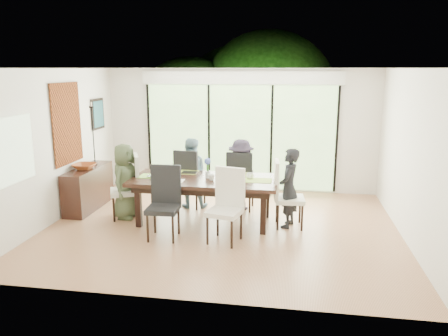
# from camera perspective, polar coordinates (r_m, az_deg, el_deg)

# --- Properties ---
(floor) EXTENTS (6.00, 5.00, 0.01)m
(floor) POSITION_cam_1_polar(r_m,az_deg,el_deg) (7.67, -0.30, -7.75)
(floor) COLOR brown
(floor) RESTS_ON ground
(ceiling) EXTENTS (6.00, 5.00, 0.01)m
(ceiling) POSITION_cam_1_polar(r_m,az_deg,el_deg) (7.18, -0.33, 12.94)
(ceiling) COLOR white
(ceiling) RESTS_ON wall_back
(wall_back) EXTENTS (6.00, 0.02, 2.70)m
(wall_back) POSITION_cam_1_polar(r_m,az_deg,el_deg) (9.76, 2.13, 4.92)
(wall_back) COLOR silver
(wall_back) RESTS_ON floor
(wall_front) EXTENTS (6.00, 0.02, 2.70)m
(wall_front) POSITION_cam_1_polar(r_m,az_deg,el_deg) (4.91, -5.17, -3.09)
(wall_front) COLOR silver
(wall_front) RESTS_ON floor
(wall_left) EXTENTS (0.02, 5.00, 2.70)m
(wall_left) POSITION_cam_1_polar(r_m,az_deg,el_deg) (8.34, -21.19, 2.70)
(wall_left) COLOR beige
(wall_left) RESTS_ON floor
(wall_right) EXTENTS (0.02, 5.00, 2.70)m
(wall_right) POSITION_cam_1_polar(r_m,az_deg,el_deg) (7.43, 23.23, 1.38)
(wall_right) COLOR silver
(wall_right) RESTS_ON floor
(glass_doors) EXTENTS (4.20, 0.02, 2.30)m
(glass_doors) POSITION_cam_1_polar(r_m,az_deg,el_deg) (9.74, 2.09, 4.02)
(glass_doors) COLOR #598C3F
(glass_doors) RESTS_ON wall_back
(blinds_header) EXTENTS (4.40, 0.06, 0.28)m
(blinds_header) POSITION_cam_1_polar(r_m,az_deg,el_deg) (9.62, 2.15, 11.68)
(blinds_header) COLOR white
(blinds_header) RESTS_ON wall_back
(mullion_a) EXTENTS (0.05, 0.04, 2.30)m
(mullion_a) POSITION_cam_1_polar(r_m,az_deg,el_deg) (10.20, -9.73, 4.24)
(mullion_a) COLOR black
(mullion_a) RESTS_ON wall_back
(mullion_b) EXTENTS (0.05, 0.04, 2.30)m
(mullion_b) POSITION_cam_1_polar(r_m,az_deg,el_deg) (9.84, -1.97, 4.11)
(mullion_b) COLOR black
(mullion_b) RESTS_ON wall_back
(mullion_c) EXTENTS (0.05, 0.04, 2.30)m
(mullion_c) POSITION_cam_1_polar(r_m,az_deg,el_deg) (9.67, 6.22, 3.88)
(mullion_c) COLOR black
(mullion_c) RESTS_ON wall_back
(mullion_d) EXTENTS (0.05, 0.04, 2.30)m
(mullion_d) POSITION_cam_1_polar(r_m,az_deg,el_deg) (9.70, 14.52, 3.58)
(mullion_d) COLOR black
(mullion_d) RESTS_ON wall_back
(side_window) EXTENTS (0.02, 0.90, 1.00)m
(side_window) POSITION_cam_1_polar(r_m,az_deg,el_deg) (7.30, -25.70, 2.16)
(side_window) COLOR #8CAD7F
(side_window) RESTS_ON wall_left
(deck) EXTENTS (6.00, 1.80, 0.10)m
(deck) POSITION_cam_1_polar(r_m,az_deg,el_deg) (10.90, 2.65, -1.75)
(deck) COLOR brown
(deck) RESTS_ON ground
(rail_top) EXTENTS (6.00, 0.08, 0.06)m
(rail_top) POSITION_cam_1_polar(r_m,az_deg,el_deg) (11.54, 3.14, 2.13)
(rail_top) COLOR #4F3422
(rail_top) RESTS_ON deck
(foliage_left) EXTENTS (3.20, 3.20, 3.20)m
(foliage_left) POSITION_cam_1_polar(r_m,az_deg,el_deg) (12.70, -4.48, 7.14)
(foliage_left) COLOR #14380F
(foliage_left) RESTS_ON ground
(foliage_mid) EXTENTS (4.00, 4.00, 4.00)m
(foliage_mid) POSITION_cam_1_polar(r_m,az_deg,el_deg) (12.94, 5.76, 8.82)
(foliage_mid) COLOR #14380F
(foliage_mid) RESTS_ON ground
(foliage_right) EXTENTS (2.80, 2.80, 2.80)m
(foliage_right) POSITION_cam_1_polar(r_m,az_deg,el_deg) (12.21, 13.97, 5.72)
(foliage_right) COLOR #14380F
(foliage_right) RESTS_ON ground
(foliage_far) EXTENTS (3.60, 3.60, 3.60)m
(foliage_far) POSITION_cam_1_polar(r_m,az_deg,el_deg) (13.74, 1.72, 8.36)
(foliage_far) COLOR #14380F
(foliage_far) RESTS_ON ground
(table_top) EXTENTS (2.57, 1.18, 0.06)m
(table_top) POSITION_cam_1_polar(r_m,az_deg,el_deg) (7.71, -2.58, -1.60)
(table_top) COLOR black
(table_top) RESTS_ON floor
(table_apron) EXTENTS (2.36, 0.97, 0.11)m
(table_apron) POSITION_cam_1_polar(r_m,az_deg,el_deg) (7.73, -2.57, -2.29)
(table_apron) COLOR black
(table_apron) RESTS_ON floor
(table_leg_fl) EXTENTS (0.10, 0.10, 0.74)m
(table_leg_fl) POSITION_cam_1_polar(r_m,az_deg,el_deg) (7.72, -11.12, -4.93)
(table_leg_fl) COLOR black
(table_leg_fl) RESTS_ON floor
(table_leg_fr) EXTENTS (0.10, 0.10, 0.74)m
(table_leg_fr) POSITION_cam_1_polar(r_m,az_deg,el_deg) (7.27, 5.16, -5.84)
(table_leg_fr) COLOR black
(table_leg_fr) RESTS_ON floor
(table_leg_bl) EXTENTS (0.10, 0.10, 0.74)m
(table_leg_bl) POSITION_cam_1_polar(r_m,az_deg,el_deg) (8.49, -9.12, -3.20)
(table_leg_bl) COLOR black
(table_leg_bl) RESTS_ON floor
(table_leg_br) EXTENTS (0.10, 0.10, 0.74)m
(table_leg_br) POSITION_cam_1_polar(r_m,az_deg,el_deg) (8.09, 5.60, -3.91)
(table_leg_br) COLOR black
(table_leg_br) RESTS_ON floor
(chair_left_end) EXTENTS (0.65, 0.65, 1.18)m
(chair_left_end) POSITION_cam_1_polar(r_m,az_deg,el_deg) (8.19, -12.91, -2.38)
(chair_left_end) COLOR beige
(chair_left_end) RESTS_ON floor
(chair_right_end) EXTENTS (0.53, 0.53, 1.18)m
(chair_right_end) POSITION_cam_1_polar(r_m,az_deg,el_deg) (7.60, 8.59, -3.36)
(chair_right_end) COLOR white
(chair_right_end) RESTS_ON floor
(chair_far_left) EXTENTS (0.57, 0.57, 1.18)m
(chair_far_left) POSITION_cam_1_polar(r_m,az_deg,el_deg) (8.65, -4.34, -1.26)
(chair_far_left) COLOR black
(chair_far_left) RESTS_ON floor
(chair_far_right) EXTENTS (0.51, 0.51, 1.18)m
(chair_far_right) POSITION_cam_1_polar(r_m,az_deg,el_deg) (8.48, 2.24, -1.52)
(chair_far_right) COLOR black
(chair_far_right) RESTS_ON floor
(chair_near_left) EXTENTS (0.51, 0.51, 1.18)m
(chair_near_left) POSITION_cam_1_polar(r_m,az_deg,el_deg) (7.07, -7.99, -4.59)
(chair_near_left) COLOR black
(chair_near_left) RESTS_ON floor
(chair_near_right) EXTENTS (0.59, 0.59, 1.18)m
(chair_near_right) POSITION_cam_1_polar(r_m,az_deg,el_deg) (6.85, 0.06, -5.04)
(chair_near_right) COLOR white
(chair_near_right) RESTS_ON floor
(person_left_end) EXTENTS (0.48, 0.69, 1.38)m
(person_left_end) POSITION_cam_1_polar(r_m,az_deg,el_deg) (8.15, -12.82, -1.69)
(person_left_end) COLOR #445136
(person_left_end) RESTS_ON floor
(person_right_end) EXTENTS (0.53, 0.72, 1.38)m
(person_right_end) POSITION_cam_1_polar(r_m,az_deg,el_deg) (7.58, 8.46, -2.62)
(person_right_end) COLOR black
(person_right_end) RESTS_ON floor
(person_far_left) EXTENTS (0.70, 0.49, 1.38)m
(person_far_left) POSITION_cam_1_polar(r_m,az_deg,el_deg) (8.61, -4.39, -0.63)
(person_far_left) COLOR #7193A4
(person_far_left) RESTS_ON floor
(person_far_right) EXTENTS (0.72, 0.54, 1.38)m
(person_far_right) POSITION_cam_1_polar(r_m,az_deg,el_deg) (8.44, 2.23, -0.89)
(person_far_right) COLOR #262030
(person_far_right) RESTS_ON floor
(placemat_left) EXTENTS (0.47, 0.34, 0.01)m
(placemat_left) POSITION_cam_1_polar(r_m,az_deg,el_deg) (7.95, -9.31, -1.06)
(placemat_left) COLOR #6EA139
(placemat_left) RESTS_ON table_top
(placemat_right) EXTENTS (0.47, 0.34, 0.01)m
(placemat_right) POSITION_cam_1_polar(r_m,az_deg,el_deg) (7.57, 4.48, -1.62)
(placemat_right) COLOR #91B540
(placemat_right) RESTS_ON table_top
(placemat_far_l) EXTENTS (0.47, 0.34, 0.01)m
(placemat_far_l) POSITION_cam_1_polar(r_m,az_deg,el_deg) (8.18, -5.10, -0.54)
(placemat_far_l) COLOR #98AB3D
(placemat_far_l) RESTS_ON table_top
(placemat_far_r) EXTENTS (0.47, 0.34, 0.01)m
(placemat_far_r) POSITION_cam_1_polar(r_m,az_deg,el_deg) (8.00, 1.86, -0.80)
(placemat_far_r) COLOR #94B741
(placemat_far_r) RESTS_ON table_top
(placemat_paper) EXTENTS (0.47, 0.34, 0.01)m
(placemat_paper) POSITION_cam_1_polar(r_m,az_deg,el_deg) (7.55, -7.14, -1.72)
(placemat_paper) COLOR white
(placemat_paper) RESTS_ON table_top
(tablet_far_l) EXTENTS (0.28, 0.19, 0.01)m
(tablet_far_l) POSITION_cam_1_polar(r_m,az_deg,el_deg) (8.11, -4.51, -0.58)
(tablet_far_l) COLOR black
(tablet_far_l) RESTS_ON table_top
(tablet_far_r) EXTENTS (0.26, 0.18, 0.01)m
(tablet_far_r) POSITION_cam_1_polar(r_m,az_deg,el_deg) (7.95, 1.46, -0.81)
(tablet_far_r) COLOR black
(tablet_far_r) RESTS_ON table_top
(papers) EXTENTS (0.32, 0.24, 0.00)m
(papers) POSITION_cam_1_polar(r_m,az_deg,el_deg) (7.54, 2.55, -1.65)
(papers) COLOR white
(papers) RESTS_ON table_top
(platter_base) EXTENTS (0.28, 0.28, 0.03)m
(platter_base) POSITION_cam_1_polar(r_m,az_deg,el_deg) (7.55, -7.14, -1.60)
(platter_base) COLOR white
(platter_base) RESTS_ON table_top
(platter_snacks) EXTENTS (0.21, 0.21, 0.02)m
(platter_snacks) POSITION_cam_1_polar(r_m,az_deg,el_deg) (7.54, -7.15, -1.46)
(platter_snacks) COLOR orange
(platter_snacks) RESTS_ON table_top
(vase) EXTENTS (0.09, 0.09, 0.13)m
(vase) POSITION_cam_1_polar(r_m,az_deg,el_deg) (7.72, -2.15, -0.83)
(vase) COLOR silver
(vase) RESTS_ON table_top
(hyacinth_stems) EXTENTS (0.04, 0.04, 0.17)m
(hyacinth_stems) POSITION_cam_1_polar(r_m,az_deg,el_deg) (7.69, -2.16, 0.10)
(hyacinth_stems) COLOR #337226
(hyacinth_stems) RESTS_ON table_top
(hyacinth_blooms) EXTENTS (0.12, 0.12, 0.12)m
(hyacinth_blooms) POSITION_cam_1_polar(r_m,az_deg,el_deg) (7.67, -2.17, 0.88)
(hyacinth_blooms) COLOR #4D60C1
(hyacinth_blooms) RESTS_ON table_top
(laptop) EXTENTS (0.38, 0.28, 0.03)m
(laptop) POSITION_cam_1_polar(r_m,az_deg,el_deg) (7.82, -8.85, -1.18)
(laptop) COLOR silver
(laptop) RESTS_ON table_top
(cup_a) EXTENTS (0.16, 0.16, 0.10)m
(cup_a) POSITION_cam_1_polar(r_m,az_deg,el_deg) (8.00, -7.28, -0.54)
(cup_a) COLOR white
(cup_a) RESTS_ON table_top
(cup_b) EXTENTS (0.12, 0.12, 0.10)m
(cup_b) POSITION_cam_1_polar(r_m,az_deg,el_deg) (7.57, -1.63, -1.23)
(cup_b) COLOR white
(cup_b) RESTS_ON table_top
(cup_c) EXTENTS (0.15, 0.15, 0.10)m
(cup_c) POSITION_cam_1_polar(r_m,az_deg,el_deg) (7.67, 3.43, -1.05)
(cup_c) COLOR white
(cup_c) RESTS_ON table_top
(book) EXTENTS (0.24, 0.28, 0.02)m
(book) POSITION_cam_1_polar(r_m,az_deg,el_deg) (7.70, -0.69, -1.28)
(book) COLOR white
(book) RESTS_ON table_top
(sideboard) EXTENTS (0.41, 1.44, 0.81)m
(sideboard) POSITION_cam_1_polar(r_m,az_deg,el_deg) (8.97, -17.27, -2.52)
(sideboard) COLOR black
(sideboard) RESTS_ON floor
(bowl) EXTENTS (0.43, 0.43, 0.10)m
(bowl) POSITION_cam_1_polar(r_m,az_deg,el_deg) (8.78, -17.76, 0.20)
(bowl) COLOR brown
(bowl) RESTS_ON sideboard
(candlestick_base) EXTENTS (0.09, 0.09, 0.04)m
(candlestick_base) POSITION_cam_1_polar(r_m,az_deg,el_deg) (9.18, -16.49, 0.60)
(candlestick_base) COLOR black
(candlestick_base) RESTS_ON sideboard
(candlestick_shaft) EXTENTS (0.02, 0.02, 1.13)m
(candlestick_shaft) POSITION_cam_1_polar(r_m,az_deg,el_deg) (9.08, -16.72, 4.11)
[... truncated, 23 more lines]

